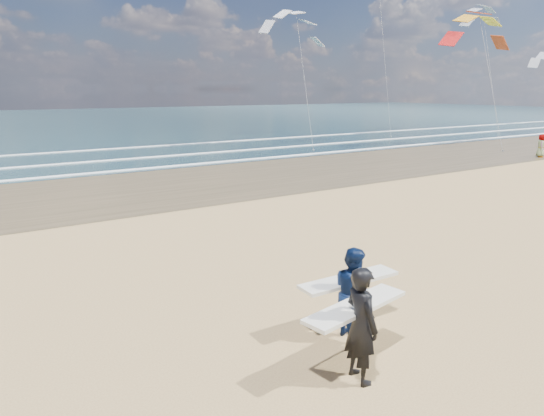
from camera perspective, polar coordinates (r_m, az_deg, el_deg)
wet_sand_strip at (r=35.41m, az=14.68°, el=5.71°), size 220.00×12.00×0.01m
ocean at (r=82.08m, az=-14.46°, el=10.09°), size 220.00×100.00×0.02m
foam_breakers at (r=42.84m, az=4.71°, el=7.51°), size 220.00×11.70×0.05m
surfer_near at (r=8.27m, az=10.38°, el=-13.15°), size 2.26×1.18×1.99m
surfer_far at (r=9.63m, az=9.51°, el=-9.69°), size 2.21×1.15×1.82m
beachgoer_0 at (r=39.58m, az=29.09°, el=6.43°), size 0.96×0.88×1.64m
kite_0 at (r=43.90m, az=23.88°, el=16.21°), size 7.60×4.94×12.15m
kite_1 at (r=40.85m, az=3.61°, el=16.59°), size 6.11×4.77×11.99m
kite_2 at (r=56.20m, az=24.15°, el=15.71°), size 5.72×4.73×14.18m
kite_5 at (r=53.23m, az=12.99°, el=18.18°), size 5.48×4.70×17.04m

